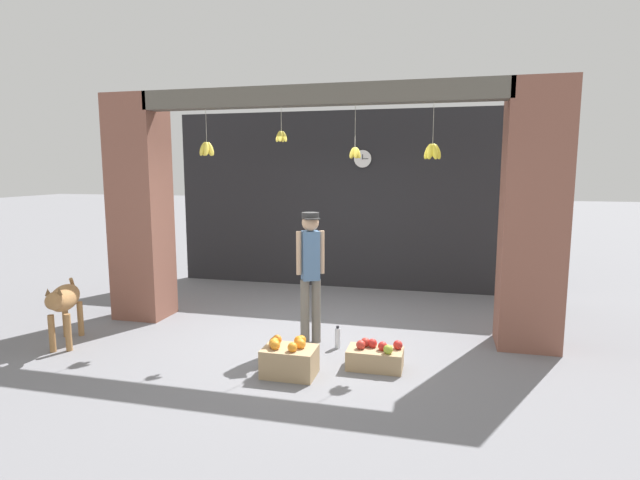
# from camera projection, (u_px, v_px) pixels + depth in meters

# --- Properties ---
(ground_plane) EXTENTS (60.00, 60.00, 0.00)m
(ground_plane) POSITION_uv_depth(u_px,v_px,m) (312.00, 336.00, 6.31)
(ground_plane) COLOR slate
(shop_back_wall) EXTENTS (6.44, 0.12, 3.10)m
(shop_back_wall) POSITION_uv_depth(u_px,v_px,m) (352.00, 201.00, 8.76)
(shop_back_wall) COLOR #232326
(shop_back_wall) RESTS_ON ground_plane
(shop_pillar_left) EXTENTS (0.70, 0.60, 3.10)m
(shop_pillar_left) POSITION_uv_depth(u_px,v_px,m) (141.00, 209.00, 6.99)
(shop_pillar_left) COLOR brown
(shop_pillar_left) RESTS_ON ground_plane
(shop_pillar_right) EXTENTS (0.70, 0.60, 3.10)m
(shop_pillar_right) POSITION_uv_depth(u_px,v_px,m) (533.00, 217.00, 5.77)
(shop_pillar_right) COLOR brown
(shop_pillar_right) RESTS_ON ground_plane
(storefront_awning) EXTENTS (4.54, 0.25, 0.90)m
(storefront_awning) POSITION_uv_depth(u_px,v_px,m) (315.00, 98.00, 6.01)
(storefront_awning) COLOR #5B564C
(dog) EXTENTS (0.61, 0.99, 0.78)m
(dog) POSITION_uv_depth(u_px,v_px,m) (64.00, 301.00, 5.94)
(dog) COLOR #9E7042
(dog) RESTS_ON ground_plane
(shopkeeper) EXTENTS (0.31, 0.30, 1.59)m
(shopkeeper) POSITION_uv_depth(u_px,v_px,m) (310.00, 268.00, 5.96)
(shopkeeper) COLOR #6B665B
(shopkeeper) RESTS_ON ground_plane
(fruit_crate_oranges) EXTENTS (0.54, 0.38, 0.39)m
(fruit_crate_oranges) POSITION_uv_depth(u_px,v_px,m) (289.00, 359.00, 5.11)
(fruit_crate_oranges) COLOR tan
(fruit_crate_oranges) RESTS_ON ground_plane
(fruit_crate_apples) EXTENTS (0.58, 0.34, 0.30)m
(fruit_crate_apples) POSITION_uv_depth(u_px,v_px,m) (375.00, 357.00, 5.29)
(fruit_crate_apples) COLOR tan
(fruit_crate_apples) RESTS_ON ground_plane
(water_bottle) EXTENTS (0.06, 0.06, 0.27)m
(water_bottle) POSITION_uv_depth(u_px,v_px,m) (338.00, 338.00, 5.89)
(water_bottle) COLOR silver
(water_bottle) RESTS_ON ground_plane
(wall_clock) EXTENTS (0.32, 0.03, 0.32)m
(wall_clock) POSITION_uv_depth(u_px,v_px,m) (363.00, 159.00, 8.54)
(wall_clock) COLOR black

